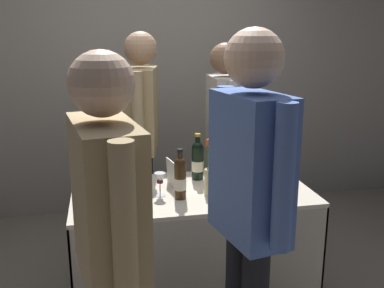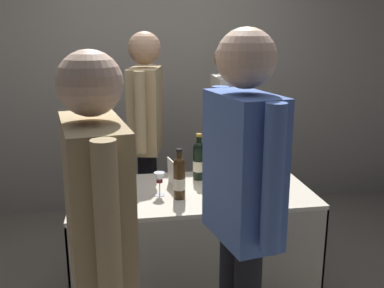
{
  "view_description": "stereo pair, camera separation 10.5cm",
  "coord_description": "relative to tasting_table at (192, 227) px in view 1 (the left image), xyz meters",
  "views": [
    {
      "loc": [
        -0.53,
        -2.56,
        1.78
      ],
      "look_at": [
        0.0,
        0.0,
        1.09
      ],
      "focal_mm": 41.63,
      "sensor_mm": 36.0,
      "label": 1
    },
    {
      "loc": [
        -0.42,
        -2.58,
        1.78
      ],
      "look_at": [
        0.0,
        0.0,
        1.09
      ],
      "focal_mm": 41.63,
      "sensor_mm": 36.0,
      "label": 2
    }
  ],
  "objects": [
    {
      "name": "display_bottle_3",
      "position": [
        0.43,
        -0.04,
        0.39
      ],
      "size": [
        0.07,
        0.07,
        0.34
      ],
      "color": "#38230F",
      "rests_on": "tasting_table"
    },
    {
      "name": "featured_wine_bottle",
      "position": [
        -0.42,
        0.11,
        0.38
      ],
      "size": [
        0.07,
        0.07,
        0.32
      ],
      "color": "#192333",
      "rests_on": "tasting_table"
    },
    {
      "name": "tasting_table",
      "position": [
        0.0,
        0.0,
        0.0
      ],
      "size": [
        1.47,
        0.75,
        0.79
      ],
      "color": "beige",
      "rests_on": "ground_plane"
    },
    {
      "name": "wine_glass_mid",
      "position": [
        -0.64,
        -0.22,
        0.35
      ],
      "size": [
        0.07,
        0.07,
        0.14
      ],
      "color": "silver",
      "rests_on": "tasting_table"
    },
    {
      "name": "flower_vase",
      "position": [
        0.1,
        -0.09,
        0.37
      ],
      "size": [
        0.08,
        0.08,
        0.37
      ],
      "color": "tan",
      "rests_on": "tasting_table"
    },
    {
      "name": "display_bottle_5",
      "position": [
        0.49,
        0.26,
        0.37
      ],
      "size": [
        0.08,
        0.08,
        0.31
      ],
      "color": "#38230F",
      "rests_on": "tasting_table"
    },
    {
      "name": "display_bottle_7",
      "position": [
        0.44,
        -0.17,
        0.38
      ],
      "size": [
        0.07,
        0.07,
        0.3
      ],
      "color": "black",
      "rests_on": "tasting_table"
    },
    {
      "name": "vendor_presenter",
      "position": [
        -0.23,
        0.73,
        0.53
      ],
      "size": [
        0.3,
        0.63,
        1.75
      ],
      "rotation": [
        0.0,
        0.0,
        -1.78
      ],
      "color": "black",
      "rests_on": "ground_plane"
    },
    {
      "name": "display_bottle_4",
      "position": [
        0.27,
        -0.03,
        0.39
      ],
      "size": [
        0.08,
        0.08,
        0.32
      ],
      "color": "black",
      "rests_on": "tasting_table"
    },
    {
      "name": "brochure_stand",
      "position": [
        -0.11,
        0.1,
        0.34
      ],
      "size": [
        0.05,
        0.17,
        0.17
      ],
      "primitive_type": "cube",
      "rotation": [
        0.05,
        0.0,
        4.9
      ],
      "color": "silver",
      "rests_on": "tasting_table"
    },
    {
      "name": "display_bottle_6",
      "position": [
        -0.56,
        0.07,
        0.37
      ],
      "size": [
        0.07,
        0.07,
        0.3
      ],
      "color": "#38230F",
      "rests_on": "tasting_table"
    },
    {
      "name": "taster_foreground_right",
      "position": [
        0.08,
        -0.85,
        0.54
      ],
      "size": [
        0.28,
        0.56,
        1.78
      ],
      "rotation": [
        0.0,
        0.0,
        1.77
      ],
      "color": "black",
      "rests_on": "ground_plane"
    },
    {
      "name": "wine_glass_near_taster",
      "position": [
        -0.21,
        -0.05,
        0.35
      ],
      "size": [
        0.07,
        0.07,
        0.14
      ],
      "color": "silver",
      "rests_on": "tasting_table"
    },
    {
      "name": "display_bottle_0",
      "position": [
        -0.09,
        -0.12,
        0.38
      ],
      "size": [
        0.07,
        0.07,
        0.31
      ],
      "color": "#38230F",
      "rests_on": "tasting_table"
    },
    {
      "name": "display_bottle_1",
      "position": [
        0.08,
        0.21,
        0.38
      ],
      "size": [
        0.08,
        0.08,
        0.31
      ],
      "color": "black",
      "rests_on": "tasting_table"
    },
    {
      "name": "vendor_assistant",
      "position": [
        0.38,
        0.65,
        0.46
      ],
      "size": [
        0.23,
        0.56,
        1.67
      ],
      "rotation": [
        0.0,
        0.0,
        -1.6
      ],
      "color": "#4C4233",
      "rests_on": "ground_plane"
    },
    {
      "name": "display_bottle_2",
      "position": [
        0.36,
        0.16,
        0.37
      ],
      "size": [
        0.08,
        0.08,
        0.29
      ],
      "color": "#192333",
      "rests_on": "tasting_table"
    },
    {
      "name": "taster_foreground_left",
      "position": [
        -0.52,
        -1.0,
        0.5
      ],
      "size": [
        0.29,
        0.64,
        1.71
      ],
      "rotation": [
        0.0,
        0.0,
        1.74
      ],
      "color": "#2D3347",
      "rests_on": "ground_plane"
    },
    {
      "name": "wine_glass_near_vendor",
      "position": [
        0.29,
        0.27,
        0.35
      ],
      "size": [
        0.07,
        0.07,
        0.14
      ],
      "color": "silver",
      "rests_on": "tasting_table"
    },
    {
      "name": "back_partition",
      "position": [
        0.0,
        1.77,
        0.72
      ],
      "size": [
        7.39,
        0.12,
        2.52
      ],
      "primitive_type": "cube",
      "color": "#9E998E",
      "rests_on": "ground_plane"
    }
  ]
}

